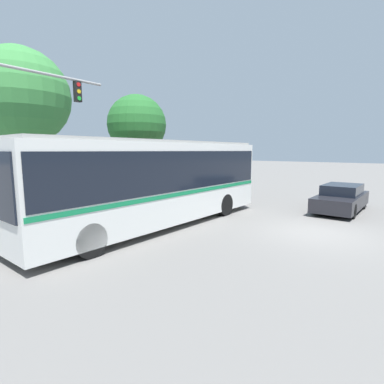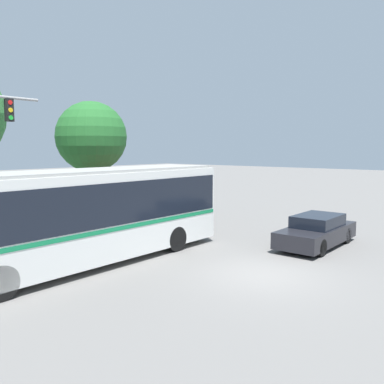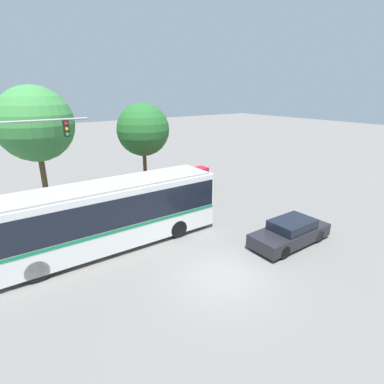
{
  "view_description": "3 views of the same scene",
  "coord_description": "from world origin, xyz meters",
  "px_view_note": "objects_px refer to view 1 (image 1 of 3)",
  "views": [
    {
      "loc": [
        -11.06,
        -2.98,
        2.99
      ],
      "look_at": [
        -0.61,
        5.24,
        1.12
      ],
      "focal_mm": 27.62,
      "sensor_mm": 36.0,
      "label": 1
    },
    {
      "loc": [
        -11.39,
        -6.51,
        4.1
      ],
      "look_at": [
        2.71,
        5.17,
        2.13
      ],
      "focal_mm": 37.88,
      "sensor_mm": 36.0,
      "label": 2
    },
    {
      "loc": [
        -7.53,
        -8.37,
        7.67
      ],
      "look_at": [
        2.48,
        5.67,
        1.79
      ],
      "focal_mm": 28.0,
      "sensor_mm": 36.0,
      "label": 3
    }
  ],
  "objects_px": {
    "street_tree_centre": "(137,125)",
    "sedan_foreground": "(341,198)",
    "traffic_light_pole": "(8,115)",
    "street_tree_left": "(20,97)",
    "city_bus": "(157,178)"
  },
  "relations": [
    {
      "from": "street_tree_centre",
      "to": "sedan_foreground",
      "type": "bearing_deg",
      "value": -82.03
    },
    {
      "from": "street_tree_centre",
      "to": "street_tree_left",
      "type": "bearing_deg",
      "value": 179.06
    },
    {
      "from": "street_tree_centre",
      "to": "traffic_light_pole",
      "type": "bearing_deg",
      "value": -160.52
    },
    {
      "from": "sedan_foreground",
      "to": "street_tree_left",
      "type": "distance_m",
      "value": 16.69
    },
    {
      "from": "traffic_light_pole",
      "to": "street_tree_centre",
      "type": "relative_size",
      "value": 0.97
    },
    {
      "from": "sedan_foreground",
      "to": "traffic_light_pole",
      "type": "xyz_separation_m",
      "value": [
        -11.14,
        9.54,
        3.7
      ]
    },
    {
      "from": "street_tree_left",
      "to": "sedan_foreground",
      "type": "bearing_deg",
      "value": -54.53
    },
    {
      "from": "city_bus",
      "to": "street_tree_left",
      "type": "height_order",
      "value": "street_tree_left"
    },
    {
      "from": "city_bus",
      "to": "street_tree_centre",
      "type": "height_order",
      "value": "street_tree_centre"
    },
    {
      "from": "city_bus",
      "to": "sedan_foreground",
      "type": "relative_size",
      "value": 2.43
    },
    {
      "from": "city_bus",
      "to": "street_tree_centre",
      "type": "relative_size",
      "value": 1.65
    },
    {
      "from": "city_bus",
      "to": "street_tree_centre",
      "type": "distance_m",
      "value": 10.05
    },
    {
      "from": "sedan_foreground",
      "to": "street_tree_centre",
      "type": "height_order",
      "value": "street_tree_centre"
    },
    {
      "from": "traffic_light_pole",
      "to": "street_tree_centre",
      "type": "bearing_deg",
      "value": 19.48
    },
    {
      "from": "city_bus",
      "to": "street_tree_left",
      "type": "xyz_separation_m",
      "value": [
        -1.63,
        7.82,
        3.71
      ]
    }
  ]
}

